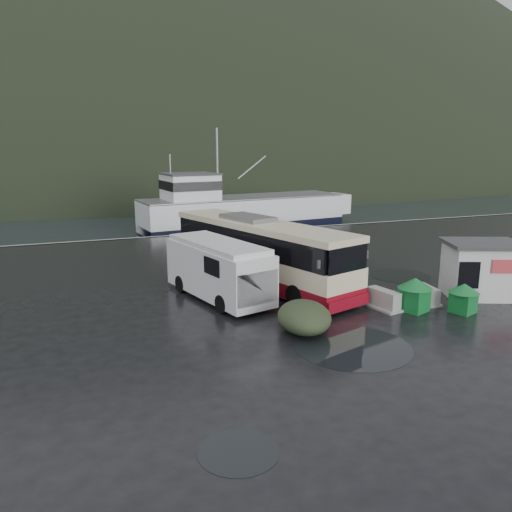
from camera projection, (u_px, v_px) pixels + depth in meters
name	position (u px, v px, depth m)	size (l,w,h in m)	color
ground	(306.00, 309.00, 22.09)	(160.00, 160.00, 0.00)	black
harbor_water	(106.00, 174.00, 122.40)	(300.00, 180.00, 0.02)	black
quay_edge	(196.00, 234.00, 40.33)	(160.00, 0.60, 1.50)	#999993
headland	(104.00, 158.00, 253.54)	(780.00, 540.00, 570.00)	black
coach_bus	(260.00, 283.00, 26.18)	(3.08, 12.32, 3.48)	beige
white_van	(219.00, 298.00, 23.60)	(2.27, 6.60, 2.76)	silver
waste_bin_left	(462.00, 312.00, 21.59)	(0.93, 0.93, 1.30)	#136B2D
waste_bin_right	(413.00, 311.00, 21.81)	(1.07, 1.07, 1.49)	#136B2D
dome_tent	(304.00, 331.00, 19.47)	(2.08, 2.91, 1.14)	#2E3922
ticket_kiosk	(478.00, 296.00, 23.90)	(3.41, 2.58, 2.66)	silver
jersey_barrier_a	(383.00, 308.00, 22.10)	(0.86, 1.72, 0.86)	#999993
jersey_barrier_b	(426.00, 303.00, 22.91)	(0.78, 1.57, 0.78)	#999993
fishing_trawler	(244.00, 215.00, 51.44)	(25.02, 5.49, 10.01)	silver
puddles	(366.00, 323.00, 20.27)	(16.22, 14.68, 0.01)	black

